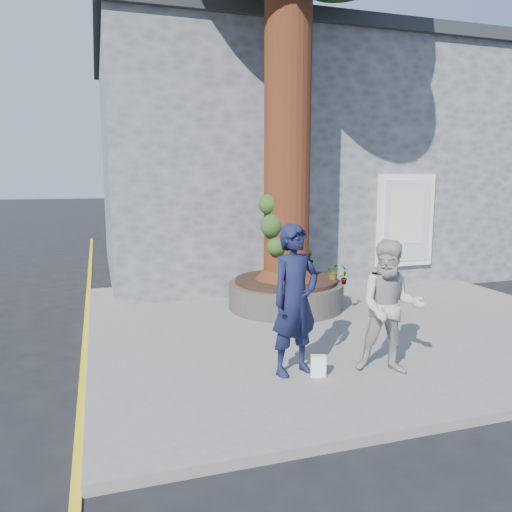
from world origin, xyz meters
name	(u,v)px	position (x,y,z in m)	size (l,w,h in m)	color
ground	(284,349)	(0.00, 0.00, 0.00)	(120.00, 120.00, 0.00)	black
pavement	(339,321)	(1.50, 1.00, 0.06)	(9.00, 8.00, 0.12)	slate
yellow_line	(85,348)	(-3.05, 1.00, 0.00)	(0.10, 30.00, 0.01)	yellow
stone_shop	(278,163)	(2.50, 7.20, 3.16)	(10.30, 8.30, 6.30)	#54575A
neighbour_shop	(492,169)	(10.50, 7.20, 3.00)	(6.00, 8.00, 6.00)	#54575A
planter	(286,293)	(0.80, 2.00, 0.41)	(2.30, 2.30, 0.60)	black
man	(295,300)	(-0.32, -1.21, 1.13)	(0.74, 0.48, 2.02)	#121634
woman	(390,307)	(0.91, -1.57, 1.02)	(0.88, 0.68, 1.81)	#A7A5A0
shopping_bag	(318,366)	(-0.05, -1.42, 0.26)	(0.20, 0.12, 0.28)	white
plant_a	(344,274)	(1.65, 1.15, 0.92)	(0.21, 0.14, 0.39)	gray
plant_b	(308,259)	(1.65, 2.85, 0.94)	(0.24, 0.23, 0.43)	gray
plant_c	(308,261)	(1.65, 2.85, 0.90)	(0.20, 0.20, 0.36)	gray
plant_d	(334,272)	(1.65, 1.60, 0.88)	(0.29, 0.26, 0.32)	gray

